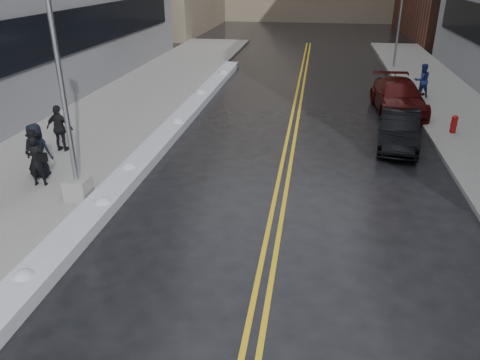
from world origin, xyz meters
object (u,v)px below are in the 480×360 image
at_px(traffic_signal, 400,16).
at_px(car_maroon, 398,97).
at_px(pedestrian_fedora, 36,161).
at_px(fire_hydrant, 454,123).
at_px(car_black, 399,130).
at_px(lamppost, 67,120).
at_px(pedestrian_d, 60,128).
at_px(pedestrian_east, 422,80).
at_px(pedestrian_c, 37,150).

distance_m(traffic_signal, car_maroon, 11.14).
bearing_deg(traffic_signal, pedestrian_fedora, -122.13).
relative_size(pedestrian_fedora, car_maroon, 0.32).
distance_m(fire_hydrant, car_black, 2.93).
height_order(lamppost, pedestrian_fedora, lamppost).
bearing_deg(traffic_signal, pedestrian_d, -127.56).
relative_size(car_black, car_maroon, 0.80).
bearing_deg(traffic_signal, pedestrian_east, -88.39).
height_order(pedestrian_d, pedestrian_east, pedestrian_east).
xyz_separation_m(traffic_signal, car_maroon, (-1.26, -10.75, -2.66)).
bearing_deg(pedestrian_d, lamppost, 125.19).
height_order(pedestrian_fedora, car_black, pedestrian_fedora).
relative_size(lamppost, car_maroon, 1.49).
relative_size(pedestrian_d, car_maroon, 0.33).
height_order(fire_hydrant, pedestrian_east, pedestrian_east).
xyz_separation_m(pedestrian_east, car_maroon, (-1.49, -2.53, -0.26)).
xyz_separation_m(fire_hydrant, pedestrian_d, (-14.70, -4.46, 0.45)).
relative_size(lamppost, pedestrian_east, 4.44).
bearing_deg(car_black, pedestrian_fedora, -145.74).
distance_m(lamppost, car_maroon, 15.52).
distance_m(pedestrian_fedora, pedestrian_east, 18.93).
relative_size(lamppost, fire_hydrant, 10.45).
distance_m(pedestrian_fedora, car_maroon, 16.12).
bearing_deg(lamppost, car_maroon, 46.86).
relative_size(fire_hydrant, car_black, 0.18).
bearing_deg(pedestrian_d, pedestrian_fedora, 106.43).
distance_m(pedestrian_east, car_maroon, 2.95).
bearing_deg(pedestrian_fedora, car_black, -163.79).
bearing_deg(car_black, traffic_signal, 90.94).
xyz_separation_m(fire_hydrant, car_maroon, (-1.76, 3.25, 0.20)).
xyz_separation_m(lamppost, pedestrian_c, (-1.94, 1.29, -1.51)).
bearing_deg(pedestrian_c, fire_hydrant, -158.03).
bearing_deg(car_maroon, lamppost, -136.18).
bearing_deg(fire_hydrant, pedestrian_d, -163.11).
xyz_separation_m(pedestrian_fedora, car_maroon, (12.15, 10.60, -0.21)).
bearing_deg(pedestrian_d, traffic_signal, -126.53).
xyz_separation_m(pedestrian_c, pedestrian_east, (13.98, 12.49, -0.02)).
xyz_separation_m(fire_hydrant, traffic_signal, (-0.50, 14.00, 2.85)).
relative_size(pedestrian_fedora, pedestrian_c, 0.92).
bearing_deg(pedestrian_c, car_maroon, -144.67).
distance_m(traffic_signal, pedestrian_d, 23.41).
bearing_deg(fire_hydrant, traffic_signal, 92.05).
bearing_deg(pedestrian_east, pedestrian_fedora, 27.45).
height_order(pedestrian_fedora, car_maroon, pedestrian_fedora).
bearing_deg(pedestrian_east, pedestrian_c, 25.33).
bearing_deg(pedestrian_fedora, pedestrian_d, -84.74).
distance_m(lamppost, car_black, 11.90).
xyz_separation_m(pedestrian_fedora, pedestrian_d, (-0.79, 2.88, 0.04)).
xyz_separation_m(traffic_signal, pedestrian_d, (-14.20, -18.46, -2.40)).
relative_size(fire_hydrant, traffic_signal, 0.12).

